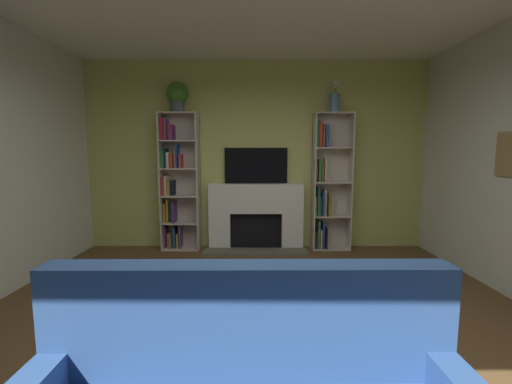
{
  "coord_description": "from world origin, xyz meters",
  "views": [
    {
      "loc": [
        -0.0,
        -2.43,
        1.48
      ],
      "look_at": [
        0.0,
        1.07,
        1.06
      ],
      "focal_mm": 23.04,
      "sensor_mm": 36.0,
      "label": 1
    }
  ],
  "objects_px": {
    "fireplace": "(256,215)",
    "bookshelf_right": "(327,186)",
    "tv": "(256,166)",
    "bookshelf_left": "(176,183)",
    "vase_with_flowers": "(334,102)",
    "coffee_table": "(251,319)",
    "potted_plant": "(177,95)"
  },
  "relations": [
    {
      "from": "tv",
      "to": "coffee_table",
      "type": "height_order",
      "value": "tv"
    },
    {
      "from": "fireplace",
      "to": "bookshelf_left",
      "type": "distance_m",
      "value": 1.32
    },
    {
      "from": "bookshelf_right",
      "to": "coffee_table",
      "type": "bearing_deg",
      "value": -111.02
    },
    {
      "from": "fireplace",
      "to": "vase_with_flowers",
      "type": "height_order",
      "value": "vase_with_flowers"
    },
    {
      "from": "tv",
      "to": "coffee_table",
      "type": "distance_m",
      "value": 3.14
    },
    {
      "from": "potted_plant",
      "to": "vase_with_flowers",
      "type": "relative_size",
      "value": 0.95
    },
    {
      "from": "bookshelf_left",
      "to": "coffee_table",
      "type": "relative_size",
      "value": 2.13
    },
    {
      "from": "tv",
      "to": "bookshelf_right",
      "type": "bearing_deg",
      "value": -3.6
    },
    {
      "from": "fireplace",
      "to": "bookshelf_right",
      "type": "height_order",
      "value": "bookshelf_right"
    },
    {
      "from": "bookshelf_left",
      "to": "potted_plant",
      "type": "relative_size",
      "value": 4.72
    },
    {
      "from": "bookshelf_left",
      "to": "vase_with_flowers",
      "type": "distance_m",
      "value": 2.67
    },
    {
      "from": "potted_plant",
      "to": "bookshelf_left",
      "type": "bearing_deg",
      "value": 143.54
    },
    {
      "from": "bookshelf_right",
      "to": "potted_plant",
      "type": "height_order",
      "value": "potted_plant"
    },
    {
      "from": "vase_with_flowers",
      "to": "bookshelf_left",
      "type": "bearing_deg",
      "value": 178.87
    },
    {
      "from": "bookshelf_left",
      "to": "fireplace",
      "type": "bearing_deg",
      "value": 0.12
    },
    {
      "from": "tv",
      "to": "bookshelf_right",
      "type": "height_order",
      "value": "bookshelf_right"
    },
    {
      "from": "bookshelf_left",
      "to": "tv",
      "type": "bearing_deg",
      "value": 3.43
    },
    {
      "from": "vase_with_flowers",
      "to": "coffee_table",
      "type": "bearing_deg",
      "value": -112.51
    },
    {
      "from": "fireplace",
      "to": "coffee_table",
      "type": "distance_m",
      "value": 2.94
    },
    {
      "from": "tv",
      "to": "bookshelf_right",
      "type": "relative_size",
      "value": 0.46
    },
    {
      "from": "tv",
      "to": "bookshelf_right",
      "type": "xyz_separation_m",
      "value": [
        1.09,
        -0.07,
        -0.31
      ]
    },
    {
      "from": "fireplace",
      "to": "vase_with_flowers",
      "type": "xyz_separation_m",
      "value": [
        1.16,
        -0.05,
        1.7
      ]
    },
    {
      "from": "vase_with_flowers",
      "to": "coffee_table",
      "type": "xyz_separation_m",
      "value": [
        -1.2,
        -2.89,
        -1.85
      ]
    },
    {
      "from": "bookshelf_left",
      "to": "vase_with_flowers",
      "type": "relative_size",
      "value": 4.48
    },
    {
      "from": "fireplace",
      "to": "tv",
      "type": "height_order",
      "value": "tv"
    },
    {
      "from": "tv",
      "to": "vase_with_flowers",
      "type": "distance_m",
      "value": 1.49
    },
    {
      "from": "fireplace",
      "to": "vase_with_flowers",
      "type": "distance_m",
      "value": 2.06
    },
    {
      "from": "coffee_table",
      "to": "tv",
      "type": "bearing_deg",
      "value": 89.27
    },
    {
      "from": "vase_with_flowers",
      "to": "tv",
      "type": "bearing_deg",
      "value": 174.08
    },
    {
      "from": "potted_plant",
      "to": "vase_with_flowers",
      "type": "distance_m",
      "value": 2.32
    },
    {
      "from": "fireplace",
      "to": "bookshelf_right",
      "type": "distance_m",
      "value": 1.18
    },
    {
      "from": "fireplace",
      "to": "tv",
      "type": "relative_size",
      "value": 1.61
    }
  ]
}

